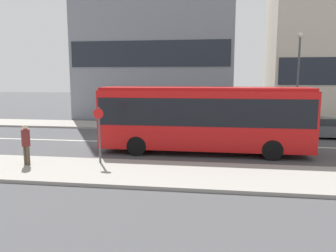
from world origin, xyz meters
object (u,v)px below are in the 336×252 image
Objects in this scene: bus_stop_sign at (99,130)px; street_lamp at (298,71)px; pedestrian_near_stop at (26,142)px; city_bus at (204,115)px; parked_car_0 at (323,128)px.

street_lamp is (10.48, 10.44, 2.66)m from bus_stop_sign.
street_lamp is at bearing 68.19° from pedestrian_near_stop.
pedestrian_near_stop is (-7.28, -3.87, -0.79)m from city_bus.
pedestrian_near_stop is 0.72× the size of bus_stop_sign.
pedestrian_near_stop is at bearing -165.19° from bus_stop_sign.
street_lamp is at bearing 49.28° from city_bus.
parked_car_0 is 1.83× the size of bus_stop_sign.
street_lamp is (-1.23, 1.96, 3.60)m from parked_car_0.
pedestrian_near_stop is 0.26× the size of street_lamp.
parked_car_0 is at bearing 60.59° from pedestrian_near_stop.
city_bus is 8.28m from pedestrian_near_stop.
city_bus reaches higher than bus_stop_sign.
city_bus is 5.34m from bus_stop_sign.
street_lamp is at bearing 122.18° from parked_car_0.
bus_stop_sign reaches higher than parked_car_0.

